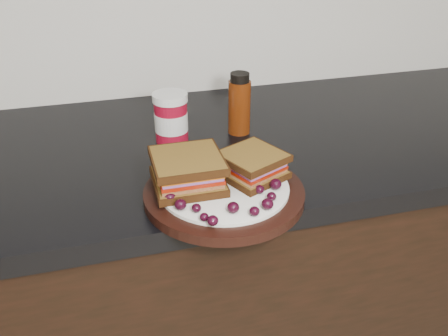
# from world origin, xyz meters

# --- Properties ---
(base_cabinets) EXTENTS (3.96, 0.58, 0.86)m
(base_cabinets) POSITION_xyz_m (0.00, 1.70, 0.43)
(base_cabinets) COLOR black
(base_cabinets) RESTS_ON ground_plane
(countertop) EXTENTS (3.98, 0.60, 0.04)m
(countertop) POSITION_xyz_m (0.00, 1.70, 0.88)
(countertop) COLOR black
(countertop) RESTS_ON base_cabinets
(plate) EXTENTS (0.28, 0.28, 0.02)m
(plate) POSITION_xyz_m (-0.05, 1.47, 0.91)
(plate) COLOR black
(plate) RESTS_ON countertop
(sandwich_left) EXTENTS (0.12, 0.12, 0.05)m
(sandwich_left) POSITION_xyz_m (-0.10, 1.49, 0.95)
(sandwich_left) COLOR brown
(sandwich_left) RESTS_ON plate
(sandwich_right) EXTENTS (0.13, 0.13, 0.05)m
(sandwich_right) POSITION_xyz_m (0.01, 1.49, 0.95)
(sandwich_right) COLOR brown
(sandwich_right) RESTS_ON plate
(grape_0) EXTENTS (0.02, 0.02, 0.02)m
(grape_0) POSITION_xyz_m (-0.13, 1.42, 0.93)
(grape_0) COLOR black
(grape_0) RESTS_ON plate
(grape_1) EXTENTS (0.02, 0.02, 0.01)m
(grape_1) POSITION_xyz_m (-0.11, 1.41, 0.93)
(grape_1) COLOR black
(grape_1) RESTS_ON plate
(grape_2) EXTENTS (0.01, 0.01, 0.01)m
(grape_2) POSITION_xyz_m (-0.10, 1.38, 0.93)
(grape_2) COLOR black
(grape_2) RESTS_ON plate
(grape_3) EXTENTS (0.02, 0.02, 0.02)m
(grape_3) POSITION_xyz_m (-0.09, 1.37, 0.93)
(grape_3) COLOR black
(grape_3) RESTS_ON plate
(grape_4) EXTENTS (0.02, 0.02, 0.02)m
(grape_4) POSITION_xyz_m (-0.05, 1.39, 0.93)
(grape_4) COLOR black
(grape_4) RESTS_ON plate
(grape_5) EXTENTS (0.02, 0.02, 0.02)m
(grape_5) POSITION_xyz_m (-0.05, 1.39, 0.93)
(grape_5) COLOR black
(grape_5) RESTS_ON plate
(grape_6) EXTENTS (0.02, 0.02, 0.02)m
(grape_6) POSITION_xyz_m (-0.02, 1.37, 0.93)
(grape_6) COLOR black
(grape_6) RESTS_ON plate
(grape_7) EXTENTS (0.02, 0.02, 0.02)m
(grape_7) POSITION_xyz_m (0.00, 1.39, 0.93)
(grape_7) COLOR black
(grape_7) RESTS_ON plate
(grape_8) EXTENTS (0.02, 0.02, 0.02)m
(grape_8) POSITION_xyz_m (0.02, 1.41, 0.93)
(grape_8) COLOR black
(grape_8) RESTS_ON plate
(grape_9) EXTENTS (0.02, 0.02, 0.02)m
(grape_9) POSITION_xyz_m (0.01, 1.43, 0.93)
(grape_9) COLOR black
(grape_9) RESTS_ON plate
(grape_10) EXTENTS (0.02, 0.02, 0.02)m
(grape_10) POSITION_xyz_m (0.04, 1.44, 0.93)
(grape_10) COLOR black
(grape_10) RESTS_ON plate
(grape_11) EXTENTS (0.02, 0.02, 0.02)m
(grape_11) POSITION_xyz_m (0.02, 1.46, 0.93)
(grape_11) COLOR black
(grape_11) RESTS_ON plate
(grape_12) EXTENTS (0.02, 0.02, 0.02)m
(grape_12) POSITION_xyz_m (0.03, 1.47, 0.93)
(grape_12) COLOR black
(grape_12) RESTS_ON plate
(grape_13) EXTENTS (0.02, 0.02, 0.02)m
(grape_13) POSITION_xyz_m (0.02, 1.52, 0.93)
(grape_13) COLOR black
(grape_13) RESTS_ON plate
(grape_14) EXTENTS (0.02, 0.02, 0.02)m
(grape_14) POSITION_xyz_m (-0.09, 1.53, 0.93)
(grape_14) COLOR black
(grape_14) RESTS_ON plate
(grape_15) EXTENTS (0.02, 0.02, 0.02)m
(grape_15) POSITION_xyz_m (-0.09, 1.49, 0.93)
(grape_15) COLOR black
(grape_15) RESTS_ON plate
(grape_16) EXTENTS (0.02, 0.02, 0.02)m
(grape_16) POSITION_xyz_m (-0.13, 1.50, 0.93)
(grape_16) COLOR black
(grape_16) RESTS_ON plate
(grape_17) EXTENTS (0.02, 0.02, 0.02)m
(grape_17) POSITION_xyz_m (-0.13, 1.48, 0.93)
(grape_17) COLOR black
(grape_17) RESTS_ON plate
(grape_18) EXTENTS (0.02, 0.02, 0.02)m
(grape_18) POSITION_xyz_m (-0.14, 1.45, 0.93)
(grape_18) COLOR black
(grape_18) RESTS_ON plate
(grape_19) EXTENTS (0.02, 0.02, 0.02)m
(grape_19) POSITION_xyz_m (-0.10, 1.53, 0.93)
(grape_19) COLOR black
(grape_19) RESTS_ON plate
(grape_20) EXTENTS (0.02, 0.02, 0.02)m
(grape_20) POSITION_xyz_m (-0.09, 1.48, 0.93)
(grape_20) COLOR black
(grape_20) RESTS_ON plate
(grape_21) EXTENTS (0.01, 0.01, 0.01)m
(grape_21) POSITION_xyz_m (-0.11, 1.48, 0.93)
(grape_21) COLOR black
(grape_21) RESTS_ON plate
(condiment_jar) EXTENTS (0.09, 0.09, 0.11)m
(condiment_jar) POSITION_xyz_m (-0.09, 1.72, 0.95)
(condiment_jar) COLOR maroon
(condiment_jar) RESTS_ON countertop
(oil_bottle) EXTENTS (0.06, 0.06, 0.14)m
(oil_bottle) POSITION_xyz_m (0.06, 1.73, 0.97)
(oil_bottle) COLOR #511E08
(oil_bottle) RESTS_ON countertop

